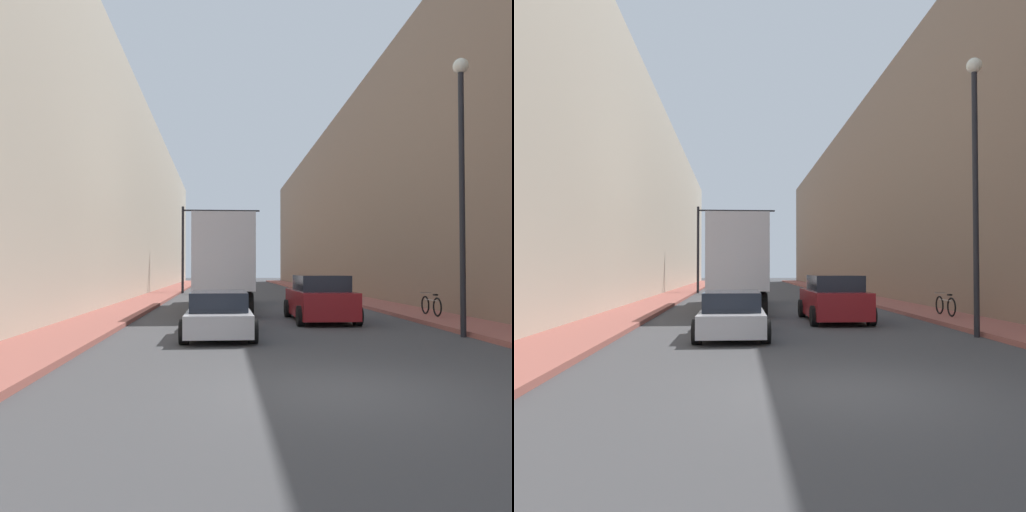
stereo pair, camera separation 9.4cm
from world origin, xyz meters
TOP-DOWN VIEW (x-y plane):
  - ground_plane at (0.00, 0.00)m, footprint 200.00×200.00m
  - sidewalk_right at (6.26, 30.00)m, footprint 2.27×80.00m
  - sidewalk_left at (-6.26, 30.00)m, footprint 2.27×80.00m
  - building_right at (10.40, 30.00)m, footprint 6.00×80.00m
  - building_left at (-10.40, 30.00)m, footprint 6.00×80.00m
  - semi_truck at (-1.83, 16.41)m, footprint 2.41×11.53m
  - sedan_car at (-1.98, 6.67)m, footprint 2.03×4.32m
  - suv_car at (1.75, 10.60)m, footprint 2.20×4.57m
  - traffic_signal_gantry at (-3.58, 32.30)m, footprint 6.26×0.35m
  - street_lamp at (4.98, 6.00)m, footprint 0.44×0.44m
  - parked_bicycle at (6.19, 10.98)m, footprint 0.44×1.82m

SIDE VIEW (x-z plane):
  - ground_plane at x=0.00m, z-range 0.00..0.00m
  - sidewalk_right at x=6.26m, z-range 0.00..0.15m
  - sidewalk_left at x=-6.26m, z-range 0.00..0.15m
  - parked_bicycle at x=6.19m, z-range 0.10..0.96m
  - sedan_car at x=-1.98m, z-range -0.03..1.27m
  - suv_car at x=1.75m, z-range -0.04..1.67m
  - semi_truck at x=-1.83m, z-range 0.25..4.35m
  - traffic_signal_gantry at x=-3.58m, z-range 1.29..8.23m
  - street_lamp at x=4.98m, z-range 1.02..9.05m
  - building_left at x=-10.40m, z-range 0.00..14.18m
  - building_right at x=10.40m, z-range 0.00..14.45m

